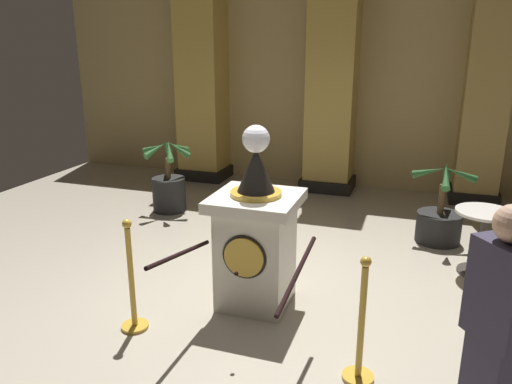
{
  "coord_description": "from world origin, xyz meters",
  "views": [
    {
      "loc": [
        1.46,
        -4.18,
        2.42
      ],
      "look_at": [
        0.08,
        -0.12,
        1.12
      ],
      "focal_mm": 34.49,
      "sensor_mm": 36.0,
      "label": 1
    }
  ],
  "objects_px": {
    "potted_palm_left": "(169,187)",
    "bystander_guest": "(497,331)",
    "stanchion_far": "(360,338)",
    "pedestal_clock": "(256,238)",
    "stanchion_near": "(132,291)",
    "potted_palm_right": "(439,221)",
    "cafe_table": "(482,234)"
  },
  "relations": [
    {
      "from": "pedestal_clock",
      "to": "stanchion_near",
      "type": "distance_m",
      "value": 1.21
    },
    {
      "from": "stanchion_far",
      "to": "potted_palm_left",
      "type": "distance_m",
      "value": 4.43
    },
    {
      "from": "potted_palm_right",
      "to": "potted_palm_left",
      "type": "bearing_deg",
      "value": -179.99
    },
    {
      "from": "pedestal_clock",
      "to": "potted_palm_right",
      "type": "distance_m",
      "value": 2.81
    },
    {
      "from": "pedestal_clock",
      "to": "stanchion_far",
      "type": "bearing_deg",
      "value": -37.35
    },
    {
      "from": "potted_palm_left",
      "to": "bystander_guest",
      "type": "distance_m",
      "value": 5.34
    },
    {
      "from": "pedestal_clock",
      "to": "bystander_guest",
      "type": "relative_size",
      "value": 1.08
    },
    {
      "from": "bystander_guest",
      "to": "cafe_table",
      "type": "distance_m",
      "value": 2.71
    },
    {
      "from": "stanchion_far",
      "to": "cafe_table",
      "type": "xyz_separation_m",
      "value": [
        1.01,
        2.23,
        0.11
      ]
    },
    {
      "from": "stanchion_far",
      "to": "pedestal_clock",
      "type": "bearing_deg",
      "value": 142.65
    },
    {
      "from": "stanchion_near",
      "to": "potted_palm_right",
      "type": "relative_size",
      "value": 0.97
    },
    {
      "from": "stanchion_near",
      "to": "potted_palm_right",
      "type": "height_order",
      "value": "potted_palm_right"
    },
    {
      "from": "cafe_table",
      "to": "potted_palm_left",
      "type": "bearing_deg",
      "value": 169.13
    },
    {
      "from": "stanchion_far",
      "to": "potted_palm_left",
      "type": "relative_size",
      "value": 0.89
    },
    {
      "from": "potted_palm_left",
      "to": "potted_palm_right",
      "type": "bearing_deg",
      "value": 0.01
    },
    {
      "from": "potted_palm_right",
      "to": "cafe_table",
      "type": "distance_m",
      "value": 0.93
    },
    {
      "from": "pedestal_clock",
      "to": "potted_palm_left",
      "type": "xyz_separation_m",
      "value": [
        -2.12,
        2.2,
        -0.32
      ]
    },
    {
      "from": "stanchion_near",
      "to": "stanchion_far",
      "type": "height_order",
      "value": "stanchion_near"
    },
    {
      "from": "bystander_guest",
      "to": "stanchion_near",
      "type": "bearing_deg",
      "value": 169.43
    },
    {
      "from": "stanchion_far",
      "to": "cafe_table",
      "type": "relative_size",
      "value": 1.39
    },
    {
      "from": "pedestal_clock",
      "to": "stanchion_near",
      "type": "height_order",
      "value": "pedestal_clock"
    },
    {
      "from": "pedestal_clock",
      "to": "potted_palm_right",
      "type": "relative_size",
      "value": 1.64
    },
    {
      "from": "stanchion_near",
      "to": "cafe_table",
      "type": "height_order",
      "value": "stanchion_near"
    },
    {
      "from": "stanchion_far",
      "to": "bystander_guest",
      "type": "relative_size",
      "value": 0.62
    },
    {
      "from": "pedestal_clock",
      "to": "stanchion_near",
      "type": "relative_size",
      "value": 1.7
    },
    {
      "from": "potted_palm_right",
      "to": "stanchion_near",
      "type": "bearing_deg",
      "value": -130.83
    },
    {
      "from": "cafe_table",
      "to": "potted_palm_right",
      "type": "bearing_deg",
      "value": 116.61
    },
    {
      "from": "bystander_guest",
      "to": "potted_palm_left",
      "type": "bearing_deg",
      "value": 139.01
    },
    {
      "from": "potted_palm_left",
      "to": "cafe_table",
      "type": "xyz_separation_m",
      "value": [
        4.23,
        -0.81,
        0.1
      ]
    },
    {
      "from": "cafe_table",
      "to": "pedestal_clock",
      "type": "bearing_deg",
      "value": -146.57
    },
    {
      "from": "stanchion_near",
      "to": "cafe_table",
      "type": "xyz_separation_m",
      "value": [
        2.98,
        2.16,
        0.11
      ]
    },
    {
      "from": "stanchion_near",
      "to": "bystander_guest",
      "type": "xyz_separation_m",
      "value": [
        2.77,
        -0.52,
        0.49
      ]
    }
  ]
}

